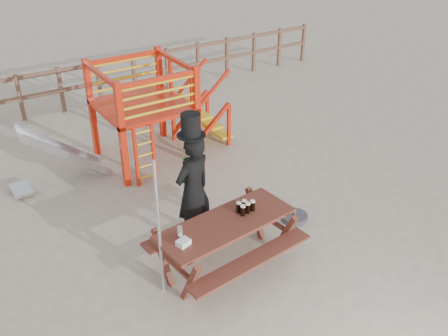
{
  "coord_description": "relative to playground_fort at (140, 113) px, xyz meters",
  "views": [
    {
      "loc": [
        -3.57,
        -5.16,
        5.07
      ],
      "look_at": [
        0.33,
        0.8,
        1.03
      ],
      "focal_mm": 40.0,
      "sensor_mm": 36.0,
      "label": 1
    }
  ],
  "objects": [
    {
      "name": "ground",
      "position": [
        -0.12,
        -3.58,
        -1.07
      ],
      "size": [
        60.0,
        60.0,
        0.0
      ],
      "primitive_type": "plane",
      "color": "#BDAA93",
      "rests_on": "ground"
    },
    {
      "name": "back_fence",
      "position": [
        -0.12,
        3.42,
        -0.34
      ],
      "size": [
        15.09,
        0.09,
        1.2
      ],
      "color": "brown",
      "rests_on": "ground"
    },
    {
      "name": "playground_fort",
      "position": [
        0.0,
        0.0,
        0.0
      ],
      "size": [
        4.71,
        1.84,
        2.1
      ],
      "color": "red",
      "rests_on": "ground"
    },
    {
      "name": "picnic_table",
      "position": [
        -0.43,
        -3.81,
        -0.56
      ],
      "size": [
        2.22,
        1.63,
        0.81
      ],
      "rotation": [
        0.0,
        0.0,
        0.09
      ],
      "color": "maroon",
      "rests_on": "ground"
    },
    {
      "name": "man_with_hat",
      "position": [
        -0.5,
        -2.99,
        -0.07
      ],
      "size": [
        0.79,
        0.63,
        2.24
      ],
      "rotation": [
        0.0,
        0.0,
        3.41
      ],
      "color": "black",
      "rests_on": "ground"
    },
    {
      "name": "metal_pole",
      "position": [
        -1.47,
        -3.76,
        -0.01
      ],
      "size": [
        0.05,
        0.05,
        2.13
      ],
      "primitive_type": "cylinder",
      "color": "#B2B2B7",
      "rests_on": "ground"
    },
    {
      "name": "parasol_base",
      "position": [
        1.23,
        -3.46,
        -1.02
      ],
      "size": [
        0.46,
        0.46,
        0.19
      ],
      "color": "#3B3B40",
      "rests_on": "ground"
    },
    {
      "name": "paper_bag",
      "position": [
        -1.2,
        -3.93,
        -0.22
      ],
      "size": [
        0.21,
        0.18,
        0.08
      ],
      "primitive_type": "cube",
      "rotation": [
        0.0,
        0.0,
        0.28
      ],
      "color": "white",
      "rests_on": "picnic_table"
    },
    {
      "name": "stout_pints",
      "position": [
        -0.04,
        -3.75,
        -0.17
      ],
      "size": [
        0.28,
        0.18,
        0.17
      ],
      "color": "black",
      "rests_on": "picnic_table"
    },
    {
      "name": "empty_glasses",
      "position": [
        -1.14,
        -3.72,
        -0.19
      ],
      "size": [
        0.08,
        0.08,
        0.15
      ],
      "color": "silver",
      "rests_on": "picnic_table"
    }
  ]
}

